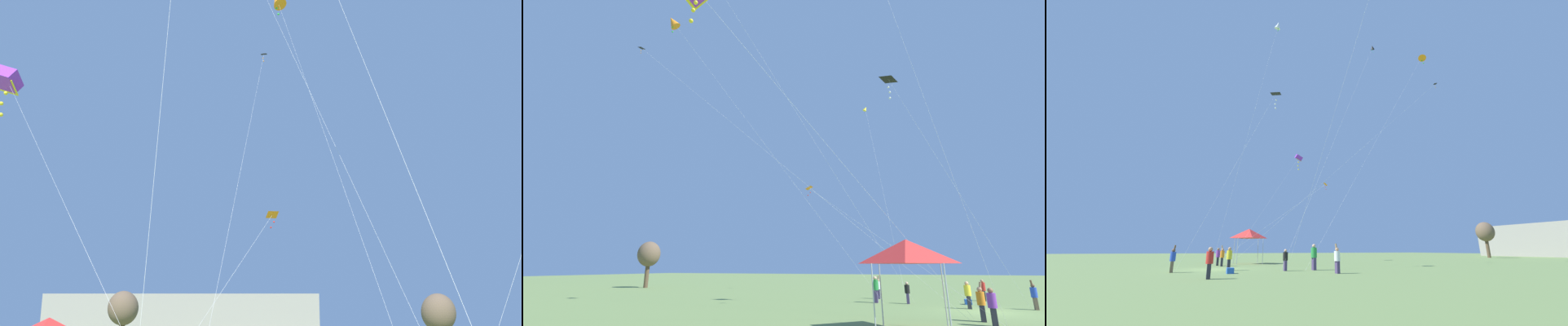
{
  "view_description": "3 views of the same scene",
  "coord_description": "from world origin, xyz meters",
  "views": [
    {
      "loc": [
        -2.27,
        -13.67,
        3.58
      ],
      "look_at": [
        -2.21,
        6.71,
        9.08
      ],
      "focal_mm": 40.0,
      "sensor_mm": 36.0,
      "label": 1
    },
    {
      "loc": [
        -24.52,
        3.19,
        2.5
      ],
      "look_at": [
        -2.49,
        11.71,
        9.57
      ],
      "focal_mm": 24.0,
      "sensor_mm": 36.0,
      "label": 2
    },
    {
      "loc": [
        24.38,
        -1.73,
        1.44
      ],
      "look_at": [
        -4.19,
        9.05,
        10.58
      ],
      "focal_mm": 20.0,
      "sensor_mm": 36.0,
      "label": 3
    }
  ],
  "objects": [
    {
      "name": "person_purple_shirt",
      "position": [
        -5.64,
        0.54,
        0.87
      ],
      "size": [
        0.38,
        0.38,
        1.61
      ],
      "rotation": [
        0.0,
        0.0,
        3.45
      ],
      "color": "#282833",
      "rests_on": "ground"
    },
    {
      "name": "festival_tent",
      "position": [
        -8.43,
        3.84,
        3.14
      ],
      "size": [
        2.94,
        2.94,
        3.64
      ],
      "color": "#B7B7BC",
      "rests_on": "ground"
    },
    {
      "name": "person_yellow_shirt",
      "position": [
        1.46,
        0.81,
        0.88
      ],
      "size": [
        0.38,
        0.38,
        1.63
      ],
      "rotation": [
        0.0,
        0.0,
        1.61
      ],
      "color": "#282833",
      "rests_on": "ground"
    },
    {
      "name": "tree_far_left",
      "position": [
        -17.05,
        50.45,
        4.67
      ],
      "size": [
        3.25,
        3.25,
        6.57
      ],
      "color": "brown",
      "rests_on": "ground"
    },
    {
      "name": "ground_plane",
      "position": [
        0.0,
        0.0,
        0.0
      ],
      "size": [
        220.0,
        220.0,
        0.0
      ],
      "primitive_type": "plane",
      "color": "olive"
    },
    {
      "name": "kite_orange_diamond_1",
      "position": [
        -1.05,
        24.23,
        26.12
      ],
      "size": [
        4.93,
        18.8,
        26.99
      ],
      "color": "silver",
      "rests_on": "ground"
    },
    {
      "name": "person_green_shirt",
      "position": [
        3.38,
        6.73,
        1.0
      ],
      "size": [
        0.44,
        0.44,
        1.85
      ],
      "rotation": [
        0.0,
        0.0,
        3.72
      ],
      "color": "#473860",
      "rests_on": "ground"
    },
    {
      "name": "kite_black_delta_3",
      "position": [
        -2.14,
        25.66,
        22.03
      ],
      "size": [
        2.49,
        25.89,
        23.32
      ],
      "color": "silver",
      "rests_on": "ground"
    },
    {
      "name": "person_blue_shirt",
      "position": [
        2.32,
        -2.93,
        0.84
      ],
      "size": [
        0.36,
        0.36,
        1.74
      ],
      "rotation": [
        0.0,
        0.0,
        1.33
      ],
      "color": "brown",
      "rests_on": "ground"
    },
    {
      "name": "person_white_shirt",
      "position": [
        6.84,
        6.93,
        0.88
      ],
      "size": [
        0.37,
        0.37,
        1.82
      ],
      "rotation": [
        0.0,
        0.0,
        5.0
      ],
      "color": "#473860",
      "rests_on": "ground"
    },
    {
      "name": "kite_black_delta_2",
      "position": [
        -0.1,
        4.22,
        15.86
      ],
      "size": [
        3.42,
        7.64,
        16.24
      ],
      "color": "silver",
      "rests_on": "ground"
    },
    {
      "name": "kite_orange_delta_5",
      "position": [
        -1.9,
        9.86,
        7.56
      ],
      "size": [
        4.49,
        10.33,
        8.0
      ],
      "color": "silver",
      "rests_on": "ground"
    },
    {
      "name": "kite_purple_box_6",
      "position": [
        -14.15,
        11.47,
        14.4
      ],
      "size": [
        10.97,
        11.02,
        15.14
      ],
      "color": "silver",
      "rests_on": "ground"
    },
    {
      "name": "kite_white_diamond_4",
      "position": [
        -5.02,
        5.43,
        28.47
      ],
      "size": [
        1.23,
        6.01,
        29.09
      ],
      "color": "silver",
      "rests_on": "ground"
    },
    {
      "name": "kite_black_diamond_0",
      "position": [
        -4.03,
        18.55,
        28.02
      ],
      "size": [
        8.32,
        15.01,
        28.58
      ],
      "color": "silver",
      "rests_on": "ground"
    },
    {
      "name": "cooler_box",
      "position": [
        4.47,
        0.59,
        0.17
      ],
      "size": [
        0.62,
        0.43,
        0.34
      ],
      "primitive_type": "cube",
      "color": "blue",
      "rests_on": "ground"
    },
    {
      "name": "person_orange_shirt",
      "position": [
        -4.28,
        0.81,
        0.88
      ],
      "size": [
        0.37,
        0.37,
        1.82
      ],
      "rotation": [
        0.0,
        0.0,
        4.9
      ],
      "color": "#282833",
      "rests_on": "ground"
    },
    {
      "name": "person_red_shirt",
      "position": [
        7.81,
        -0.87,
        0.85
      ],
      "size": [
        0.37,
        0.37,
        1.58
      ],
      "rotation": [
        0.0,
        0.0,
        0.12
      ],
      "color": "#282833",
      "rests_on": "ground"
    },
    {
      "name": "person_black_shirt",
      "position": [
        3.41,
        4.52,
        0.8
      ],
      "size": [
        0.35,
        0.35,
        1.48
      ],
      "rotation": [
        0.0,
        0.0,
        4.28
      ],
      "color": "#473860",
      "rests_on": "ground"
    }
  ]
}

